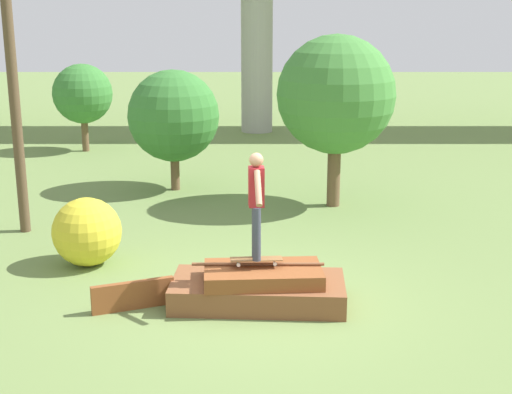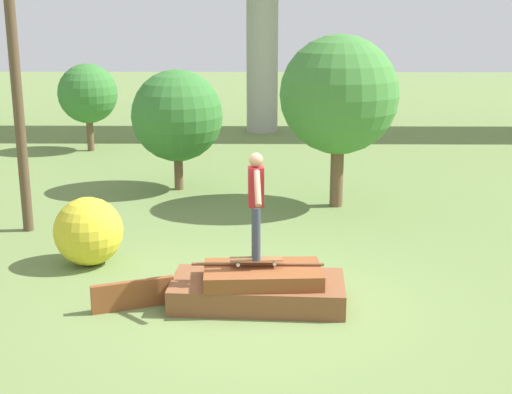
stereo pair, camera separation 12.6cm
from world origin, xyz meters
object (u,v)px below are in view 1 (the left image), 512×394
at_px(bush_yellow_flowering, 87,232).
at_px(utility_pole, 8,35).
at_px(skateboard, 256,259).
at_px(skater, 256,199).
at_px(tree_behind_left, 336,95).
at_px(tree_behind_right, 82,94).
at_px(tree_mid_back, 173,116).

bearing_deg(bush_yellow_flowering, utility_pole, 131.50).
bearing_deg(utility_pole, skateboard, -38.51).
distance_m(skater, tree_behind_left, 5.84).
distance_m(utility_pole, bush_yellow_flowering, 4.08).
bearing_deg(skateboard, tree_behind_right, 113.99).
relative_size(tree_behind_right, bush_yellow_flowering, 2.27).
distance_m(tree_behind_left, tree_behind_right, 9.41).
relative_size(skateboard, tree_behind_left, 0.21).
distance_m(skateboard, tree_behind_left, 6.04).
bearing_deg(skater, tree_behind_left, 72.75).
xyz_separation_m(tree_behind_right, bush_yellow_flowering, (2.38, -10.08, -1.17)).
distance_m(skater, utility_pole, 6.21).
bearing_deg(skater, tree_behind_right, 113.99).
bearing_deg(utility_pole, bush_yellow_flowering, -48.50).
relative_size(tree_behind_right, tree_mid_back, 0.92).
relative_size(utility_pole, tree_behind_left, 1.95).
bearing_deg(tree_behind_right, skater, -66.01).
distance_m(skater, bush_yellow_flowering, 3.51).
relative_size(skater, tree_behind_right, 0.59).
xyz_separation_m(skateboard, utility_pole, (-4.56, 3.63, 3.06)).
bearing_deg(tree_mid_back, skateboard, -74.31).
relative_size(tree_behind_left, tree_behind_right, 1.41).
relative_size(utility_pole, bush_yellow_flowering, 6.22).
relative_size(skateboard, tree_behind_right, 0.29).
relative_size(skateboard, skater, 0.49).
bearing_deg(skater, tree_mid_back, 105.69).
height_order(tree_behind_left, bush_yellow_flowering, tree_behind_left).
height_order(skater, utility_pole, utility_pole).
xyz_separation_m(skater, tree_behind_left, (1.71, 5.52, 0.83)).
bearing_deg(tree_behind_left, utility_pole, -163.21).
xyz_separation_m(skateboard, skater, (0.00, 0.00, 0.92)).
relative_size(skater, tree_behind_left, 0.42).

